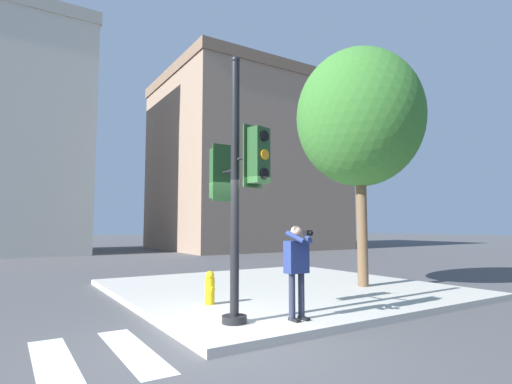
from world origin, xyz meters
TOP-DOWN VIEW (x-y plane):
  - ground_plane at (0.00, 0.00)m, footprint 160.00×160.00m
  - sidewalk_corner at (3.50, 3.50)m, footprint 8.00×8.00m
  - traffic_signal_pole at (0.51, 0.53)m, footprint 0.52×1.40m
  - person_photographer at (1.49, 0.14)m, footprint 0.50×0.53m
  - street_tree at (5.34, 2.23)m, footprint 3.44×3.44m
  - fire_hydrant at (0.83, 2.18)m, footprint 0.20×0.26m
  - building_right at (13.54, 22.14)m, footprint 13.08×11.63m

SIDE VIEW (x-z plane):
  - ground_plane at x=0.00m, z-range 0.00..0.00m
  - sidewalk_corner at x=3.50m, z-range 0.00..0.14m
  - fire_hydrant at x=0.83m, z-range 0.13..0.81m
  - person_photographer at x=1.49m, z-range 0.29..1.88m
  - traffic_signal_pole at x=0.51m, z-range 0.21..4.74m
  - street_tree at x=5.34m, z-range 1.45..7.91m
  - building_right at x=13.54m, z-range 0.01..13.46m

